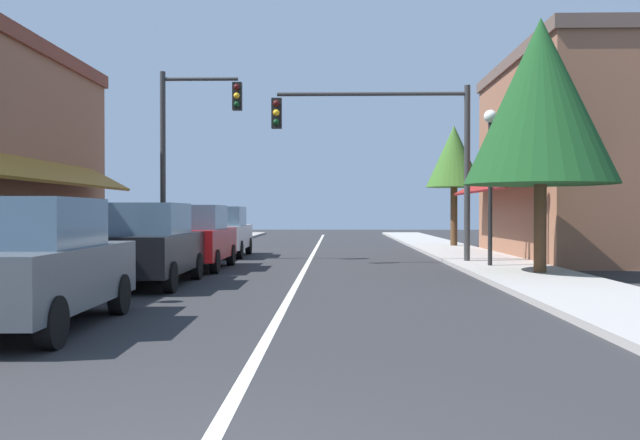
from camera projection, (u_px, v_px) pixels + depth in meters
ground_plane at (308, 262)px, 21.62m from camera, size 80.00×80.00×0.00m
sidewalk_left at (135, 260)px, 21.75m from camera, size 2.60×56.00×0.12m
sidewalk_right at (484, 261)px, 21.50m from camera, size 2.60×56.00×0.12m
lane_center_stripe at (308, 262)px, 21.62m from camera, size 0.14×52.00×0.01m
storefront_right_block at (581, 157)px, 23.37m from camera, size 6.16×10.20×6.89m
parked_car_nearest_left at (31, 264)px, 9.20m from camera, size 1.88×4.15×1.77m
parked_car_second_left at (147, 245)px, 14.71m from camera, size 1.82×4.12×1.77m
parked_car_third_left at (195, 237)px, 18.96m from camera, size 1.78×4.10×1.77m
parked_car_far_left at (222, 232)px, 24.39m from camera, size 1.83×4.12×1.77m
traffic_signal_mast_arm at (396, 140)px, 20.56m from camera, size 5.95×0.50×5.38m
traffic_signal_left_corner at (187, 138)px, 22.38m from camera, size 2.71×0.50×6.17m
street_lamp_right_mid at (490, 161)px, 18.76m from camera, size 0.36×0.36×4.38m
tree_right_near at (541, 102)px, 16.55m from camera, size 3.65×3.65×6.27m
tree_right_far at (454, 157)px, 29.95m from camera, size 2.45×2.45×5.36m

